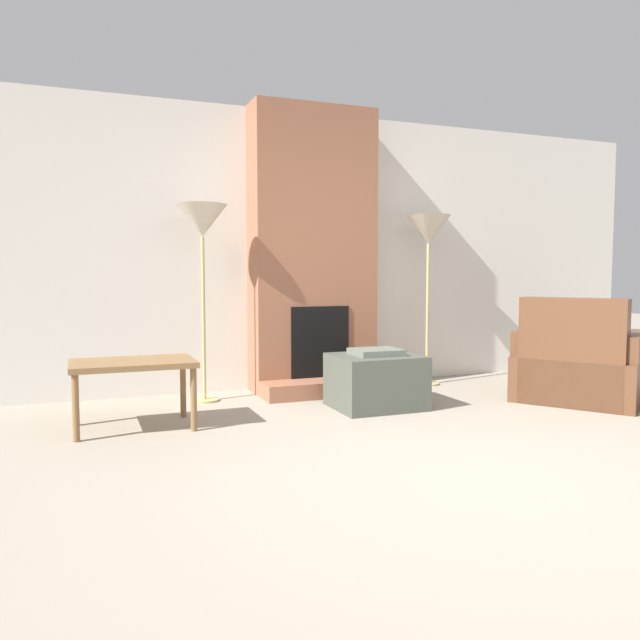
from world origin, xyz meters
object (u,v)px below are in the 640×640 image
object	(u,v)px
armchair	(579,369)
side_table	(133,369)
floor_lamp_right	(428,235)
ottoman	(376,380)
floor_lamp_left	(202,227)

from	to	relation	value
armchair	side_table	world-z (taller)	armchair
armchair	side_table	xyz separation A→B (m)	(-3.61, 0.41, 0.15)
side_table	floor_lamp_right	size ratio (longest dim) A/B	0.51
ottoman	floor_lamp_right	bearing A→B (deg)	39.37
ottoman	armchair	bearing A→B (deg)	-12.87
floor_lamp_left	ottoman	bearing A→B (deg)	-31.72
side_table	ottoman	bearing A→B (deg)	-0.37
ottoman	side_table	world-z (taller)	same
floor_lamp_left	armchair	bearing A→B (deg)	-21.38
floor_lamp_right	ottoman	bearing A→B (deg)	-140.63
ottoman	side_table	xyz separation A→B (m)	(-1.88, 0.01, 0.20)
side_table	floor_lamp_right	xyz separation A→B (m)	(2.82, 0.76, 1.04)
ottoman	floor_lamp_right	size ratio (longest dim) A/B	0.42
armchair	floor_lamp_left	xyz separation A→B (m)	(-2.97, 1.16, 1.20)
side_table	floor_lamp_right	bearing A→B (deg)	15.01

